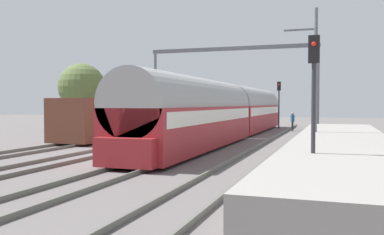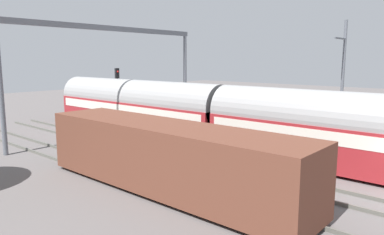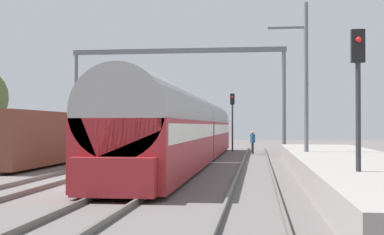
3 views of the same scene
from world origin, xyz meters
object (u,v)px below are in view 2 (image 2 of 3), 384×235
freight_car (167,157)px  catenary_gantry (112,54)px  person_crossing (156,111)px  railway_signal_far (117,87)px  passenger_train (223,117)px

freight_car → catenary_gantry: 13.42m
person_crossing → catenary_gantry: bearing=-101.2°
person_crossing → railway_signal_far: 4.11m
passenger_train → catenary_gantry: bearing=102.9°
passenger_train → freight_car: size_ratio=2.53×
person_crossing → freight_car: bearing=-66.7°
catenary_gantry → railway_signal_far: bearing=49.5°
freight_car → catenary_gantry: bearing=62.8°
passenger_train → person_crossing: size_ratio=18.99×
person_crossing → railway_signal_far: bearing=-177.1°
railway_signal_far → person_crossing: bearing=-62.3°
freight_car → catenary_gantry: size_ratio=0.81×
freight_car → person_crossing: 16.94m
freight_car → catenary_gantry: (5.79, 11.28, 4.40)m
railway_signal_far → catenary_gantry: (-3.85, -4.50, 2.81)m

